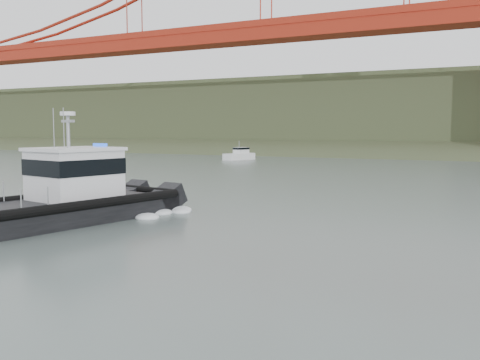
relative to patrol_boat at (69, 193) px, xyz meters
The scene contains 4 objects.
ground 10.57m from the patrol_boat, 24.29° to the right, with size 400.00×400.00×0.00m, color #4E5C57.
headlands 121.70m from the patrol_boat, 85.50° to the left, with size 500.00×105.36×27.12m.
patrol_boat is the anchor object (origin of this frame).
motorboat 57.91m from the patrol_boat, 108.05° to the left, with size 3.38×5.97×3.12m.
Camera 1 is at (11.15, -16.54, 4.83)m, focal length 40.00 mm.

